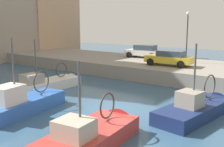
% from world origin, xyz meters
% --- Properties ---
extents(water_surface, '(80.00, 80.00, 0.00)m').
position_xyz_m(water_surface, '(0.00, 0.00, 0.00)').
color(water_surface, '#335675').
rests_on(water_surface, ground).
extents(quay_wall, '(9.00, 56.00, 1.20)m').
position_xyz_m(quay_wall, '(11.50, 0.00, 0.60)').
color(quay_wall, gray).
rests_on(quay_wall, ground).
extents(fishing_boat_red, '(6.01, 2.65, 4.55)m').
position_xyz_m(fishing_boat_red, '(-4.27, -2.00, 0.10)').
color(fishing_boat_red, '#BC3833').
rests_on(fishing_boat_red, ground).
extents(fishing_boat_white, '(6.48, 2.17, 4.68)m').
position_xyz_m(fishing_boat_white, '(0.93, 7.07, 0.10)').
color(fishing_boat_white, white).
rests_on(fishing_boat_white, ground).
extents(fishing_boat_navy, '(6.55, 2.75, 4.80)m').
position_xyz_m(fishing_boat_navy, '(1.86, -4.19, 0.10)').
color(fishing_boat_navy, navy).
rests_on(fishing_boat_navy, ground).
extents(fishing_boat_blue, '(6.18, 2.62, 5.01)m').
position_xyz_m(fishing_boat_blue, '(-3.34, 3.87, 0.16)').
color(fishing_boat_blue, '#2D60B7').
rests_on(fishing_boat_blue, ground).
extents(parked_car_white, '(2.17, 4.12, 1.41)m').
position_xyz_m(parked_car_white, '(13.62, 6.29, 1.92)').
color(parked_car_white, silver).
rests_on(parked_car_white, quay_wall).
extents(parked_car_yellow, '(2.11, 4.25, 1.35)m').
position_xyz_m(parked_car_yellow, '(10.00, 1.53, 1.90)').
color(parked_car_yellow, gold).
rests_on(parked_car_yellow, quay_wall).
extents(quay_streetlamp, '(0.36, 0.36, 4.83)m').
position_xyz_m(quay_streetlamp, '(13.00, 1.19, 4.45)').
color(quay_streetlamp, '#38383D').
rests_on(quay_streetlamp, quay_wall).
extents(waterfront_building_west, '(8.47, 7.30, 17.05)m').
position_xyz_m(waterfront_building_west, '(16.05, 25.74, 8.55)').
color(waterfront_building_west, tan).
rests_on(waterfront_building_west, ground).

